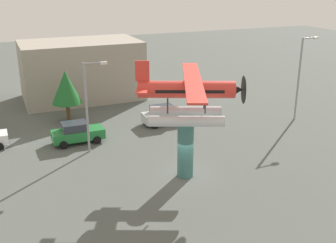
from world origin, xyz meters
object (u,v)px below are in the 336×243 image
at_px(floatplane_monument, 188,97).
at_px(streetlight_secondary, 301,73).
at_px(car_far_silver, 164,115).
at_px(streetlight_primary, 89,100).
at_px(tree_east, 66,87).
at_px(car_mid_green, 77,133).
at_px(storefront_building, 81,70).
at_px(display_pedestal, 185,149).

height_order(floatplane_monument, streetlight_secondary, floatplane_monument).
bearing_deg(car_far_silver, streetlight_primary, -154.63).
bearing_deg(floatplane_monument, car_far_silver, 99.33).
bearing_deg(streetlight_primary, car_far_silver, 25.37).
xyz_separation_m(streetlight_primary, streetlight_secondary, (19.87, -0.07, 0.39)).
height_order(streetlight_primary, tree_east, streetlight_primary).
relative_size(car_mid_green, streetlight_primary, 0.60).
bearing_deg(storefront_building, streetlight_primary, -99.62).
bearing_deg(car_mid_green, car_far_silver, 9.86).
distance_m(car_far_silver, streetlight_primary, 9.10).
distance_m(streetlight_primary, storefront_building, 15.52).
bearing_deg(floatplane_monument, storefront_building, 119.96).
xyz_separation_m(car_mid_green, car_far_silver, (8.37, 1.45, 0.00)).
bearing_deg(car_mid_green, display_pedestal, -57.96).
bearing_deg(streetlight_primary, car_mid_green, 107.36).
relative_size(display_pedestal, car_far_silver, 0.95).
height_order(floatplane_monument, streetlight_primary, floatplane_monument).
xyz_separation_m(streetlight_secondary, storefront_building, (-17.28, 15.34, -1.35)).
height_order(floatplane_monument, car_far_silver, floatplane_monument).
xyz_separation_m(car_mid_green, tree_east, (0.29, 5.64, 2.43)).
relative_size(floatplane_monument, storefront_building, 0.79).
height_order(streetlight_secondary, storefront_building, streetlight_secondary).
xyz_separation_m(display_pedestal, storefront_building, (-2.31, 22.00, 1.19)).
height_order(display_pedestal, car_mid_green, display_pedestal).
distance_m(car_mid_green, tree_east, 6.15).
bearing_deg(display_pedestal, car_far_silver, 74.96).
bearing_deg(storefront_building, car_mid_green, -104.04).
bearing_deg(streetlight_secondary, floatplane_monument, -155.69).
xyz_separation_m(car_far_silver, streetlight_secondary, (12.19, -3.71, 3.65)).
distance_m(storefront_building, tree_east, 8.03).
xyz_separation_m(car_far_silver, tree_east, (-8.08, 4.18, 2.43)).
relative_size(display_pedestal, tree_east, 0.82).
xyz_separation_m(display_pedestal, streetlight_primary, (-4.89, 6.72, 2.15)).
xyz_separation_m(display_pedestal, streetlight_secondary, (14.98, 6.66, 2.54)).
bearing_deg(display_pedestal, floatplane_monument, -23.69).
bearing_deg(tree_east, display_pedestal, -70.02).
distance_m(car_mid_green, streetlight_primary, 3.99).
relative_size(car_mid_green, storefront_building, 0.33).
height_order(display_pedestal, tree_east, tree_east).
bearing_deg(streetlight_primary, floatplane_monument, -53.50).
bearing_deg(car_far_silver, tree_east, 152.61).
bearing_deg(streetlight_secondary, display_pedestal, -156.03).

